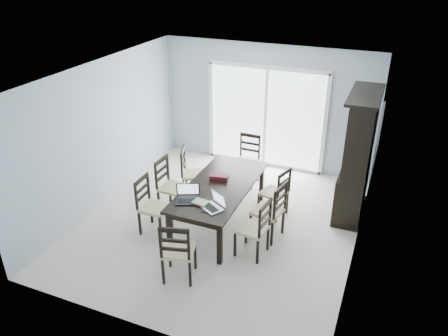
# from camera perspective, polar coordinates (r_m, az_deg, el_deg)

# --- Properties ---
(floor) EXTENTS (5.00, 5.00, 0.00)m
(floor) POSITION_cam_1_polar(r_m,az_deg,el_deg) (7.62, -0.55, -7.16)
(floor) COLOR beige
(floor) RESTS_ON ground
(ceiling) EXTENTS (5.00, 5.00, 0.00)m
(ceiling) POSITION_cam_1_polar(r_m,az_deg,el_deg) (6.53, -0.65, 12.09)
(ceiling) COLOR white
(ceiling) RESTS_ON back_wall
(back_wall) EXTENTS (4.50, 0.02, 2.60)m
(back_wall) POSITION_cam_1_polar(r_m,az_deg,el_deg) (9.16, 5.56, 7.89)
(back_wall) COLOR #9CADBB
(back_wall) RESTS_ON floor
(wall_left) EXTENTS (0.02, 5.00, 2.60)m
(wall_left) POSITION_cam_1_polar(r_m,az_deg,el_deg) (8.05, -15.55, 4.26)
(wall_left) COLOR #9CADBB
(wall_left) RESTS_ON floor
(wall_right) EXTENTS (0.02, 5.00, 2.60)m
(wall_right) POSITION_cam_1_polar(r_m,az_deg,el_deg) (6.53, 17.92, -1.57)
(wall_right) COLOR #9CADBB
(wall_right) RESTS_ON floor
(balcony) EXTENTS (4.50, 2.00, 0.10)m
(balcony) POSITION_cam_1_polar(r_m,az_deg,el_deg) (10.56, 6.86, 2.58)
(balcony) COLOR gray
(balcony) RESTS_ON ground
(railing) EXTENTS (4.50, 0.06, 1.10)m
(railing) POSITION_cam_1_polar(r_m,az_deg,el_deg) (11.23, 8.46, 7.31)
(railing) COLOR #99999E
(railing) RESTS_ON balcony
(dining_table) EXTENTS (1.00, 2.20, 0.75)m
(dining_table) POSITION_cam_1_polar(r_m,az_deg,el_deg) (7.27, -0.57, -2.76)
(dining_table) COLOR black
(dining_table) RESTS_ON floor
(china_hutch) EXTENTS (0.50, 1.38, 2.20)m
(china_hutch) POSITION_cam_1_polar(r_m,az_deg,el_deg) (7.76, 17.04, 1.33)
(china_hutch) COLOR black
(china_hutch) RESTS_ON floor
(sliding_door) EXTENTS (2.52, 0.05, 2.18)m
(sliding_door) POSITION_cam_1_polar(r_m,az_deg,el_deg) (9.21, 5.46, 6.60)
(sliding_door) COLOR silver
(sliding_door) RESTS_ON floor
(chair_left_near) EXTENTS (0.44, 0.43, 1.13)m
(chair_left_near) POSITION_cam_1_polar(r_m,az_deg,el_deg) (7.23, -9.79, -4.04)
(chair_left_near) COLOR black
(chair_left_near) RESTS_ON floor
(chair_left_mid) EXTENTS (0.46, 0.45, 1.16)m
(chair_left_mid) POSITION_cam_1_polar(r_m,az_deg,el_deg) (7.74, -7.33, -1.52)
(chair_left_mid) COLOR black
(chair_left_mid) RESTS_ON floor
(chair_left_far) EXTENTS (0.55, 0.54, 1.13)m
(chair_left_far) POSITION_cam_1_polar(r_m,az_deg,el_deg) (8.15, -4.57, 0.05)
(chair_left_far) COLOR black
(chair_left_far) RESTS_ON floor
(chair_right_near) EXTENTS (0.48, 0.47, 1.12)m
(chair_right_near) POSITION_cam_1_polar(r_m,az_deg,el_deg) (6.58, 4.48, -7.18)
(chair_right_near) COLOR black
(chair_right_near) RESTS_ON floor
(chair_right_mid) EXTENTS (0.52, 0.51, 1.16)m
(chair_right_mid) POSITION_cam_1_polar(r_m,az_deg,el_deg) (6.98, 6.48, -4.90)
(chair_right_mid) COLOR black
(chair_right_mid) RESTS_ON floor
(chair_right_far) EXTENTS (0.51, 0.50, 1.07)m
(chair_right_far) POSITION_cam_1_polar(r_m,az_deg,el_deg) (7.57, 7.14, -2.60)
(chair_right_far) COLOR black
(chair_right_far) RESTS_ON floor
(chair_end_near) EXTENTS (0.52, 0.53, 1.13)m
(chair_end_near) POSITION_cam_1_polar(r_m,az_deg,el_deg) (6.12, -6.19, -10.18)
(chair_end_near) COLOR black
(chair_end_near) RESTS_ON floor
(chair_end_far) EXTENTS (0.44, 0.46, 1.15)m
(chair_end_far) POSITION_cam_1_polar(r_m,az_deg,el_deg) (8.66, 3.16, 1.86)
(chair_end_far) COLOR black
(chair_end_far) RESTS_ON floor
(laptop_dark) EXTENTS (0.44, 0.38, 0.25)m
(laptop_dark) POSITION_cam_1_polar(r_m,az_deg,el_deg) (6.77, -4.76, -3.93)
(laptop_dark) COLOR black
(laptop_dark) RESTS_ON dining_table
(laptop_silver) EXTENTS (0.41, 0.38, 0.23)m
(laptop_silver) POSITION_cam_1_polar(r_m,az_deg,el_deg) (6.57, -1.65, -4.90)
(laptop_silver) COLOR silver
(laptop_silver) RESTS_ON dining_table
(book_stack) EXTENTS (0.26, 0.21, 0.04)m
(book_stack) POSITION_cam_1_polar(r_m,az_deg,el_deg) (6.72, -3.14, -4.53)
(book_stack) COLOR maroon
(book_stack) RESTS_ON dining_table
(cell_phone) EXTENTS (0.11, 0.05, 0.01)m
(cell_phone) POSITION_cam_1_polar(r_m,az_deg,el_deg) (6.52, -2.50, -5.72)
(cell_phone) COLOR black
(cell_phone) RESTS_ON dining_table
(game_box) EXTENTS (0.33, 0.21, 0.08)m
(game_box) POSITION_cam_1_polar(r_m,az_deg,el_deg) (7.39, -0.66, -1.18)
(game_box) COLOR #521020
(game_box) RESTS_ON dining_table
(hot_tub) EXTENTS (2.04, 1.89, 0.91)m
(hot_tub) POSITION_cam_1_polar(r_m,az_deg,el_deg) (10.56, 3.06, 5.72)
(hot_tub) COLOR maroon
(hot_tub) RESTS_ON balcony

